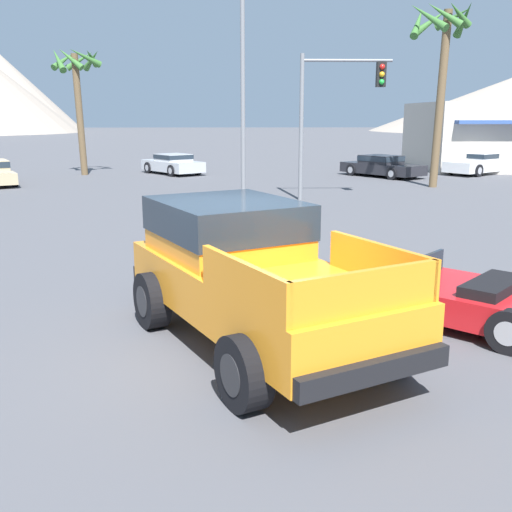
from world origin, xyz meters
TOP-DOWN VIEW (x-y plane):
  - ground_plane at (0.00, 0.00)m, footprint 320.00×320.00m
  - orange_pickup_truck at (0.18, 0.00)m, footprint 4.08×5.49m
  - red_convertible_car at (3.43, 0.82)m, footprint 4.19×4.10m
  - parked_car_white at (13.67, 24.93)m, footprint 4.71×4.07m
  - parked_car_dark at (7.88, 23.77)m, footprint 4.12×4.75m
  - parked_car_silver at (-3.47, 25.63)m, footprint 3.84×4.27m
  - traffic_light_main at (3.87, 14.86)m, footprint 3.45×0.38m
  - street_lamp_post at (0.28, 10.49)m, footprint 0.90×0.24m
  - palm_tree_tall at (-8.33, 25.17)m, footprint 2.86×2.72m
  - palm_tree_leaning at (9.01, 18.82)m, footprint 2.98×2.99m
  - distant_mountain_range at (-2.53, 115.01)m, footprint 172.47×66.01m

SIDE VIEW (x-z plane):
  - ground_plane at x=0.00m, z-range 0.00..0.00m
  - red_convertible_car at x=3.43m, z-range -0.09..0.87m
  - parked_car_silver at x=-3.47m, z-range 0.02..1.13m
  - parked_car_dark at x=7.88m, z-range 0.02..1.15m
  - parked_car_white at x=13.67m, z-range 0.02..1.20m
  - orange_pickup_truck at x=0.18m, z-range 0.13..2.10m
  - traffic_light_main at x=3.87m, z-range 1.08..6.52m
  - street_lamp_post at x=0.28m, z-range 0.79..9.03m
  - palm_tree_tall at x=-8.33m, z-range 1.72..8.49m
  - palm_tree_leaning at x=9.01m, z-range 1.99..10.02m
  - distant_mountain_range at x=-2.53m, z-range -1.88..18.10m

